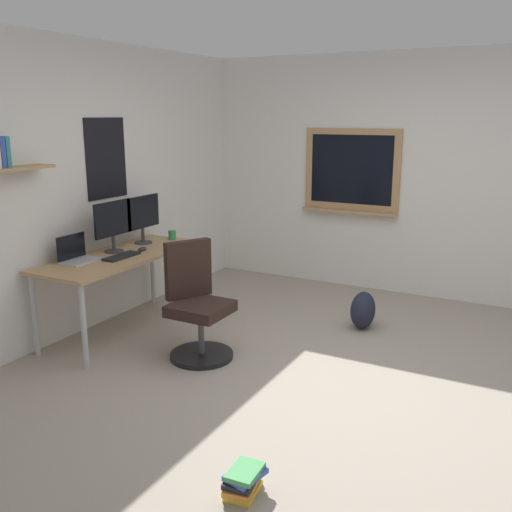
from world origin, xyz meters
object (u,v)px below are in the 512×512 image
backpack (363,310)px  book_stack_on_floor (243,481)px  coffee_mug (172,235)px  monitor_secondary (143,216)px  computer_mouse (142,249)px  desk (121,261)px  office_chair (197,308)px  laptop (77,255)px  monitor_primary (113,223)px  keyboard (122,256)px

backpack → book_stack_on_floor: size_ratio=1.38×
backpack → coffee_mug: bearing=101.5°
book_stack_on_floor → backpack: bearing=4.5°
monitor_secondary → backpack: monitor_secondary is taller
monitor_secondary → coffee_mug: size_ratio=5.04×
monitor_secondary → computer_mouse: 0.41m
desk → book_stack_on_floor: desk is taller
computer_mouse → backpack: size_ratio=0.30×
coffee_mug → backpack: 2.01m
office_chair → laptop: 1.14m
coffee_mug → book_stack_on_floor: 3.15m
book_stack_on_floor → computer_mouse: bearing=49.7°
monitor_secondary → backpack: bearing=-72.0°
coffee_mug → book_stack_on_floor: (-2.25, -2.08, -0.70)m
desk → book_stack_on_floor: bearing=-125.8°
laptop → coffee_mug: size_ratio=3.37×
monitor_secondary → laptop: bearing=176.7°
monitor_primary → laptop: bearing=173.4°
book_stack_on_floor → coffee_mug: bearing=42.7°
office_chair → keyboard: bearing=86.3°
desk → laptop: size_ratio=5.35×
monitor_secondary → office_chair: bearing=-120.5°
monitor_secondary → keyboard: 0.63m
desk → laptop: laptop is taller
monitor_secondary → computer_mouse: monitor_secondary is taller
office_chair → monitor_primary: 1.18m
office_chair → coffee_mug: bearing=45.1°
desk → book_stack_on_floor: (-1.53, -2.12, -0.59)m
computer_mouse → book_stack_on_floor: 2.75m
office_chair → laptop: laptop is taller
keyboard → computer_mouse: size_ratio=3.56×
backpack → office_chair: bearing=140.9°
keyboard → book_stack_on_floor: 2.58m
desk → monitor_secondary: bearing=13.2°
desk → book_stack_on_floor: 2.67m
office_chair → computer_mouse: office_chair is taller
office_chair → laptop: bearing=102.7°
computer_mouse → coffee_mug: (0.53, 0.05, 0.03)m
monitor_primary → book_stack_on_floor: (-1.57, -2.22, -0.92)m
monitor_secondary → coffee_mug: bearing=-27.1°
computer_mouse → coffee_mug: bearing=5.4°
backpack → book_stack_on_floor: bearing=-175.5°
laptop → book_stack_on_floor: size_ratio=1.22×
computer_mouse → backpack: (0.91, -1.83, -0.57)m
desk → computer_mouse: bearing=-22.7°
monitor_primary → desk: bearing=-111.2°
monitor_secondary → keyboard: size_ratio=1.25×
computer_mouse → book_stack_on_floor: computer_mouse is taller
monitor_primary → monitor_secondary: 0.41m
laptop → computer_mouse: bearing=-22.6°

